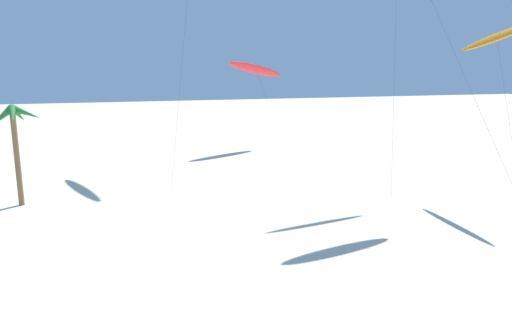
# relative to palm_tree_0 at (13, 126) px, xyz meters

# --- Properties ---
(palm_tree_0) EXTENTS (3.67, 3.77, 7.31)m
(palm_tree_0) POSITION_rel_palm_tree_0_xyz_m (0.00, 0.00, 0.00)
(palm_tree_0) COLOR olive
(palm_tree_0) RESTS_ON ground
(flying_kite_0) EXTENTS (8.49, 6.69, 11.07)m
(flying_kite_0) POSITION_rel_palm_tree_0_xyz_m (24.15, 18.24, 3.92)
(flying_kite_0) COLOR red
(flying_kite_0) RESTS_ON ground
(flying_kite_1) EXTENTS (1.86, 6.94, 13.25)m
(flying_kite_1) POSITION_rel_palm_tree_0_xyz_m (33.30, -9.07, 6.20)
(flying_kite_1) COLOR orange
(flying_kite_1) RESTS_ON ground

